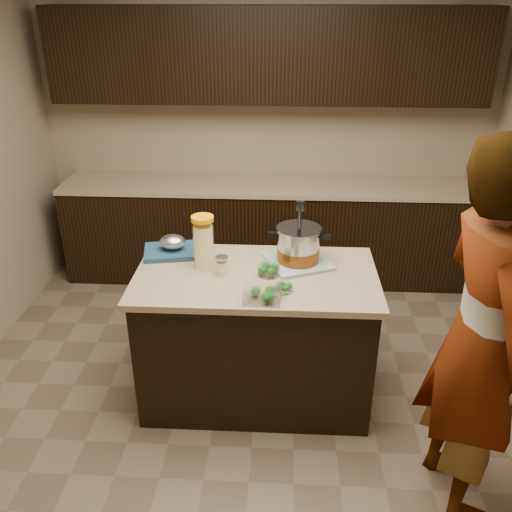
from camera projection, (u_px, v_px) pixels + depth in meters
The scene contains 13 objects.
ground_plane at pixel (256, 391), 3.65m from camera, with size 4.00×4.00×0.00m, color brown.
room_shell at pixel (256, 140), 2.89m from camera, with size 4.04×4.04×2.72m.
back_cabinets at pixel (267, 177), 4.79m from camera, with size 3.60×0.63×2.33m.
island at pixel (256, 336), 3.45m from camera, with size 1.46×0.81×0.90m.
dish_towel at pixel (298, 261), 3.38m from camera, with size 0.36×0.36×0.02m, color #547D5C.
stock_pot at pixel (298, 246), 3.33m from camera, with size 0.39×0.29×0.39m.
lemonade_pitcher at pixel (204, 244), 3.27m from camera, with size 0.14×0.14×0.33m.
mason_jar at pixel (222, 266), 3.22m from camera, with size 0.10×0.10×0.12m.
broccoli_tub_left at pixel (269, 271), 3.23m from camera, with size 0.15×0.15×0.06m.
broccoli_tub_right at pixel (284, 288), 3.06m from camera, with size 0.10×0.10×0.05m.
broccoli_tub_rect at pixel (262, 295), 2.96m from camera, with size 0.22×0.16×0.07m.
blue_tray at pixel (171, 248), 3.48m from camera, with size 0.37×0.31×0.12m.
person at pixel (481, 340), 2.51m from camera, with size 0.71×0.47×1.96m, color gray.
Camera 1 is at (0.15, -2.86, 2.44)m, focal length 38.00 mm.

